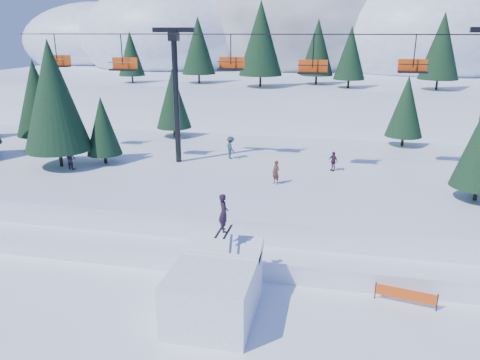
% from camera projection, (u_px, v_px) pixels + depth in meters
% --- Properties ---
extents(ground, '(160.00, 160.00, 0.00)m').
position_uv_depth(ground, '(243.00, 341.00, 19.79)').
color(ground, white).
rests_on(ground, ground).
extents(mid_shelf, '(70.00, 22.00, 2.50)m').
position_uv_depth(mid_shelf, '(290.00, 184.00, 36.17)').
color(mid_shelf, white).
rests_on(mid_shelf, ground).
extents(berm, '(70.00, 6.00, 1.10)m').
position_uv_depth(berm, '(271.00, 248.00, 27.07)').
color(berm, white).
rests_on(berm, ground).
extents(mountain_ridge, '(119.00, 60.07, 26.46)m').
position_uv_depth(mountain_ridge, '(297.00, 47.00, 86.22)').
color(mountain_ridge, white).
rests_on(mountain_ridge, ground).
extents(jump_kicker, '(3.69, 5.03, 5.43)m').
position_uv_depth(jump_kicker, '(214.00, 289.00, 21.20)').
color(jump_kicker, white).
rests_on(jump_kicker, ground).
extents(chairlift, '(46.00, 3.21, 10.28)m').
position_uv_depth(chairlift, '(306.00, 78.00, 33.59)').
color(chairlift, black).
rests_on(chairlift, mid_shelf).
extents(conifer_stand, '(63.33, 17.50, 9.53)m').
position_uv_depth(conifer_stand, '(289.00, 110.00, 34.92)').
color(conifer_stand, black).
rests_on(conifer_stand, mid_shelf).
extents(distant_skiers, '(32.24, 6.88, 1.86)m').
position_uv_depth(distant_skiers, '(258.00, 156.00, 35.90)').
color(distant_skiers, '#213B3B').
rests_on(distant_skiers, mid_shelf).
extents(banner_near, '(2.81, 0.59, 0.90)m').
position_uv_depth(banner_near, '(406.00, 295.00, 22.27)').
color(banner_near, black).
rests_on(banner_near, ground).
extents(banner_far, '(2.86, 0.16, 0.90)m').
position_uv_depth(banner_far, '(416.00, 278.00, 23.79)').
color(banner_far, black).
rests_on(banner_far, ground).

